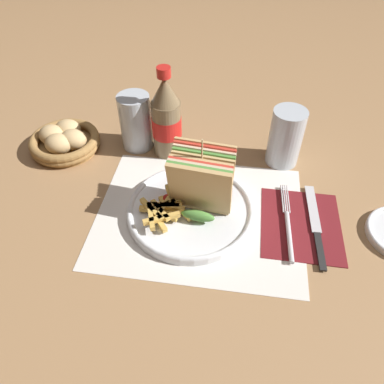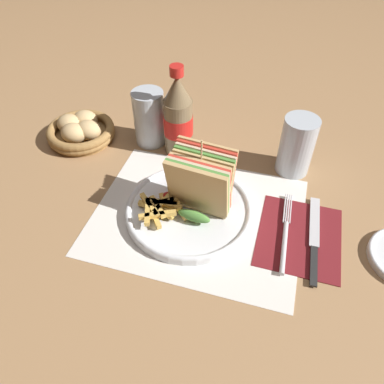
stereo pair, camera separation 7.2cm
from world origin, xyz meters
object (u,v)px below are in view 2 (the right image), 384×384
plate_main (189,210)px  knife (314,239)px  club_sandwich (202,183)px  bread_basket (81,131)px  glass_near (296,149)px  fork (285,239)px  glass_far (150,121)px  coke_bottle_near (178,117)px

plate_main → knife: 0.24m
club_sandwich → bread_basket: club_sandwich is taller
knife → glass_near: 0.20m
fork → knife: 0.05m
plate_main → club_sandwich: size_ratio=1.60×
knife → glass_far: 0.44m
plate_main → glass_near: bearing=46.6°
coke_bottle_near → glass_far: size_ratio=1.60×
plate_main → knife: (0.24, -0.00, -0.00)m
plate_main → glass_far: 0.26m
club_sandwich → knife: bearing=-4.2°
coke_bottle_near → fork: bearing=-37.1°
plate_main → club_sandwich: 0.07m
fork → bread_basket: size_ratio=1.22×
fork → glass_near: bearing=89.9°
club_sandwich → fork: 0.18m
club_sandwich → glass_near: size_ratio=1.19×
plate_main → glass_far: size_ratio=1.91×
plate_main → bread_basket: bearing=153.1°
knife → bread_basket: size_ratio=1.31×
knife → plate_main: bearing=177.4°
plate_main → club_sandwich: club_sandwich is taller
knife → coke_bottle_near: (-0.32, 0.19, 0.08)m
club_sandwich → knife: (0.22, -0.02, -0.07)m
bread_basket → glass_far: bearing=13.0°
coke_bottle_near → glass_near: coke_bottle_near is taller
plate_main → coke_bottle_near: coke_bottle_near is taller
knife → glass_near: glass_near is taller
coke_bottle_near → bread_basket: (-0.24, -0.02, -0.07)m
glass_near → glass_far: size_ratio=1.00×
glass_near → club_sandwich: bearing=-132.4°
plate_main → club_sandwich: (0.02, 0.02, 0.06)m
knife → coke_bottle_near: size_ratio=1.00×
bread_basket → knife: bearing=-16.2°
club_sandwich → coke_bottle_near: 0.20m
coke_bottle_near → knife: bearing=-30.3°
plate_main → bread_basket: (-0.32, 0.16, 0.01)m
coke_bottle_near → club_sandwich: bearing=-59.6°
glass_near → glass_far: same height
fork → knife: fork is taller
fork → bread_basket: bearing=158.2°
knife → fork: bearing=-165.1°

